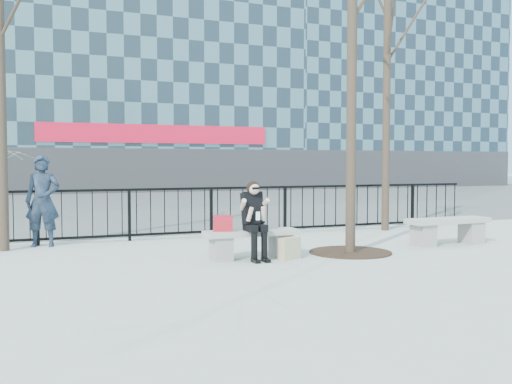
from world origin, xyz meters
name	(u,v)px	position (x,y,z in m)	size (l,w,h in m)	color
ground	(252,258)	(0.00, 0.00, 0.00)	(120.00, 120.00, 0.00)	#9C9B97
street_surface	(122,202)	(0.00, 15.00, 0.00)	(60.00, 23.00, 0.01)	#474747
railing	(203,212)	(0.00, 3.00, 0.55)	(14.00, 0.06, 1.10)	black
building_right	(373,44)	(20.00, 27.00, 10.30)	(16.20, 10.20, 20.60)	slate
tree_right	(388,12)	(4.50, 2.60, 5.24)	(2.80, 2.80, 7.00)	black
tree_grate	(350,252)	(1.90, -0.10, 0.01)	(1.50, 1.50, 0.02)	black
bench_main	(252,241)	(0.00, 0.00, 0.30)	(1.65, 0.46, 0.49)	slate
bench_second	(448,228)	(4.28, 0.09, 0.33)	(1.80, 0.50, 0.53)	slate
seated_woman	(255,221)	(0.00, -0.16, 0.67)	(0.50, 0.64, 1.34)	black
handbag	(223,223)	(-0.51, 0.02, 0.62)	(0.33, 0.15, 0.27)	#AC1521
shopping_bag	(290,248)	(0.57, -0.34, 0.19)	(0.40, 0.15, 0.37)	beige
standing_man	(43,201)	(-3.31, 2.80, 0.90)	(0.66, 0.43, 1.80)	black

